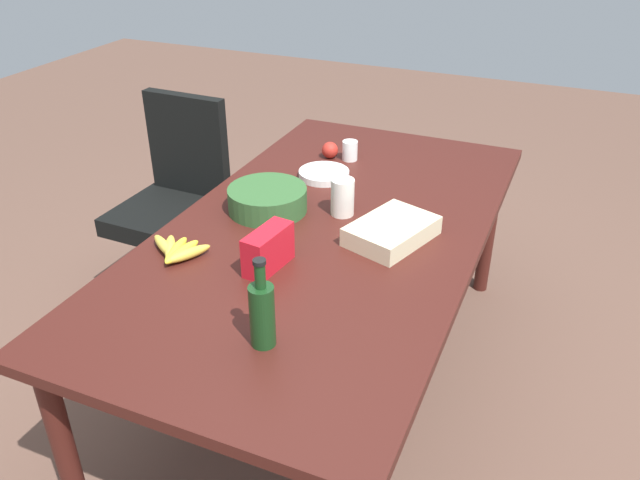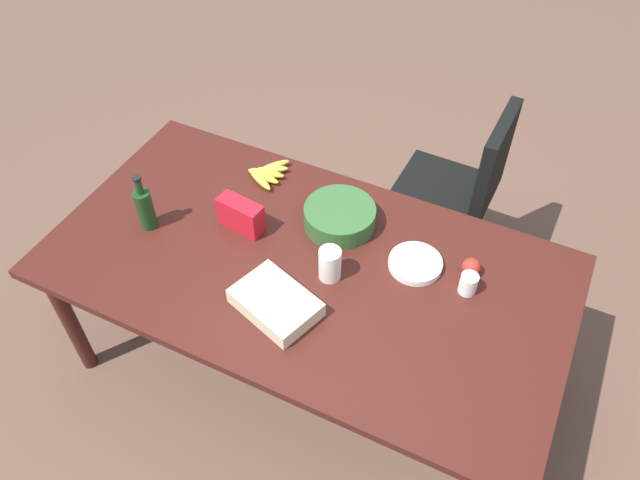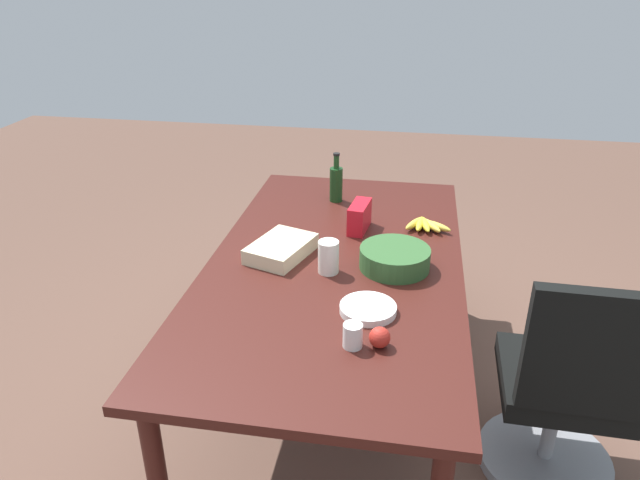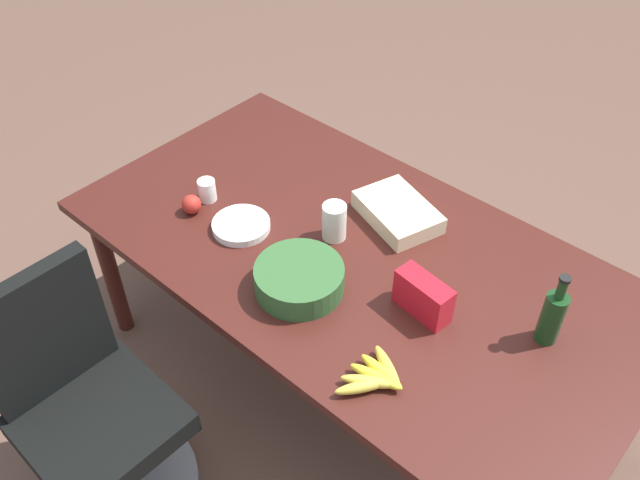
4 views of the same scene
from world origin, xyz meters
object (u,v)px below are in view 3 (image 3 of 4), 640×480
banana_bunch (425,225)px  salad_bowl (395,258)px  apple_red (380,337)px  sheet_cake (281,248)px  mayo_jar (328,257)px  wine_bottle (336,183)px  conference_table (335,273)px  chip_bag_red (359,217)px  office_chair (561,402)px  paper_cup (353,336)px  paper_plate_stack (368,309)px

banana_bunch → salad_bowl: bearing=-16.8°
salad_bowl → apple_red: bearing=-2.0°
salad_bowl → sheet_cake: salad_bowl is taller
apple_red → banana_bunch: apple_red is taller
mayo_jar → banana_bunch: mayo_jar is taller
wine_bottle → apple_red: 1.37m
conference_table → chip_bag_red: (-0.34, 0.07, 0.14)m
sheet_cake → mayo_jar: size_ratio=2.19×
apple_red → office_chair: bearing=109.6°
paper_cup → mayo_jar: (-0.52, -0.17, 0.03)m
paper_cup → chip_bag_red: 0.98m
chip_bag_red → mayo_jar: (0.46, -0.08, 0.00)m
conference_table → apple_red: (0.62, 0.25, 0.11)m
wine_bottle → paper_plate_stack: 1.15m
chip_bag_red → sheet_cake: size_ratio=0.62×
paper_cup → paper_plate_stack: bearing=171.7°
salad_bowl → paper_cup: bearing=-10.7°
mayo_jar → paper_plate_stack: (0.29, 0.20, -0.06)m
apple_red → sheet_cake: apple_red is taller
sheet_cake → paper_plate_stack: bearing=46.8°
chip_bag_red → conference_table: bearing=-11.5°
paper_cup → chip_bag_red: bearing=-175.2°
conference_table → wine_bottle: size_ratio=7.71×
apple_red → conference_table: bearing=-158.4°
apple_red → paper_plate_stack: apple_red is taller
wine_bottle → salad_bowl: wine_bottle is taller
salad_bowl → banana_bunch: (-0.43, 0.13, -0.02)m
chip_bag_red → apple_red: bearing=10.3°
wine_bottle → sheet_cake: 0.72m
office_chair → paper_plate_stack: 0.88m
paper_plate_stack → wine_bottle: bearing=-165.6°
conference_table → sheet_cake: sheet_cake is taller
apple_red → mayo_jar: bearing=-152.7°
salad_bowl → chip_bag_red: 0.42m
chip_bag_red → salad_bowl: bearing=27.7°
sheet_cake → paper_cup: bearing=32.3°
wine_bottle → apple_red: (1.33, 0.35, -0.07)m
salad_bowl → paper_plate_stack: (0.38, -0.08, -0.03)m
paper_cup → banana_bunch: paper_cup is taller
salad_bowl → mayo_jar: 0.29m
paper_cup → chip_bag_red: size_ratio=0.45×
sheet_cake → salad_bowl: bearing=86.2°
salad_bowl → apple_red: 0.59m
salad_bowl → apple_red: (0.59, -0.02, -0.01)m
wine_bottle → banana_bunch: bearing=58.7°
conference_table → banana_bunch: banana_bunch is taller
conference_table → office_chair: 1.08m
salad_bowl → chip_bag_red: (-0.37, -0.20, 0.02)m
mayo_jar → paper_cup: bearing=17.8°
sheet_cake → office_chair: bearing=73.3°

